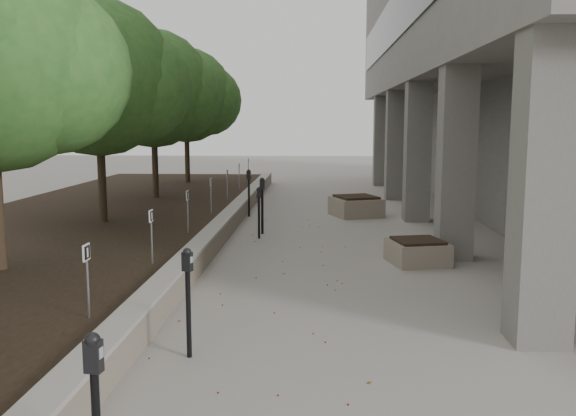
% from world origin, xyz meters
% --- Properties ---
extents(ground, '(90.00, 90.00, 0.00)m').
position_xyz_m(ground, '(0.00, 0.00, 0.00)').
color(ground, gray).
rests_on(ground, ground).
extents(retaining_wall, '(0.39, 26.00, 0.50)m').
position_xyz_m(retaining_wall, '(-1.82, 9.00, 0.25)').
color(retaining_wall, gray).
rests_on(retaining_wall, ground).
extents(planting_bed, '(7.00, 26.00, 0.40)m').
position_xyz_m(planting_bed, '(-5.50, 9.00, 0.20)').
color(planting_bed, '#2E2117').
rests_on(planting_bed, ground).
extents(crabapple_tree_3, '(4.60, 4.00, 5.44)m').
position_xyz_m(crabapple_tree_3, '(-4.80, 8.00, 3.12)').
color(crabapple_tree_3, '#2F6225').
rests_on(crabapple_tree_3, planting_bed).
extents(crabapple_tree_4, '(4.60, 4.00, 5.44)m').
position_xyz_m(crabapple_tree_4, '(-4.80, 13.00, 3.12)').
color(crabapple_tree_4, '#2F6225').
rests_on(crabapple_tree_4, planting_bed).
extents(crabapple_tree_5, '(4.60, 4.00, 5.44)m').
position_xyz_m(crabapple_tree_5, '(-4.80, 18.00, 3.12)').
color(crabapple_tree_5, '#2F6225').
rests_on(crabapple_tree_5, planting_bed).
extents(parking_sign_2, '(0.04, 0.22, 0.96)m').
position_xyz_m(parking_sign_2, '(-2.35, 0.50, 0.88)').
color(parking_sign_2, black).
rests_on(parking_sign_2, planting_bed).
extents(parking_sign_3, '(0.04, 0.22, 0.96)m').
position_xyz_m(parking_sign_3, '(-2.35, 3.50, 0.88)').
color(parking_sign_3, black).
rests_on(parking_sign_3, planting_bed).
extents(parking_sign_4, '(0.04, 0.22, 0.96)m').
position_xyz_m(parking_sign_4, '(-2.35, 6.50, 0.88)').
color(parking_sign_4, black).
rests_on(parking_sign_4, planting_bed).
extents(parking_sign_5, '(0.04, 0.22, 0.96)m').
position_xyz_m(parking_sign_5, '(-2.35, 9.50, 0.88)').
color(parking_sign_5, black).
rests_on(parking_sign_5, planting_bed).
extents(parking_sign_6, '(0.04, 0.22, 0.96)m').
position_xyz_m(parking_sign_6, '(-2.35, 12.50, 0.88)').
color(parking_sign_6, black).
rests_on(parking_sign_6, planting_bed).
extents(parking_sign_7, '(0.04, 0.22, 0.96)m').
position_xyz_m(parking_sign_7, '(-2.35, 15.50, 0.88)').
color(parking_sign_7, black).
rests_on(parking_sign_7, planting_bed).
extents(parking_sign_8, '(0.04, 0.22, 0.96)m').
position_xyz_m(parking_sign_8, '(-2.35, 18.50, 0.88)').
color(parking_sign_8, black).
rests_on(parking_sign_8, planting_bed).
extents(parking_meter_2, '(0.16, 0.14, 1.37)m').
position_xyz_m(parking_meter_2, '(-1.03, 0.27, 0.68)').
color(parking_meter_2, black).
rests_on(parking_meter_2, ground).
extents(parking_meter_3, '(0.16, 0.13, 1.46)m').
position_xyz_m(parking_meter_3, '(-0.88, 8.64, 0.73)').
color(parking_meter_3, black).
rests_on(parking_meter_3, ground).
extents(parking_meter_4, '(0.15, 0.13, 1.28)m').
position_xyz_m(parking_meter_4, '(-0.91, 8.01, 0.64)').
color(parking_meter_4, black).
rests_on(parking_meter_4, ground).
extents(parking_meter_5, '(0.16, 0.13, 1.44)m').
position_xyz_m(parking_meter_5, '(-1.55, 11.54, 0.72)').
color(parking_meter_5, black).
rests_on(parking_meter_5, ground).
extents(planter_front, '(1.29, 1.29, 0.50)m').
position_xyz_m(planter_front, '(2.58, 5.47, 0.25)').
color(planter_front, gray).
rests_on(planter_front, ground).
extents(planter_back, '(1.72, 1.72, 0.62)m').
position_xyz_m(planter_back, '(1.72, 11.80, 0.31)').
color(planter_back, gray).
rests_on(planter_back, ground).
extents(berry_scatter, '(3.30, 14.10, 0.02)m').
position_xyz_m(berry_scatter, '(-0.10, 5.00, 0.01)').
color(berry_scatter, maroon).
rests_on(berry_scatter, ground).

